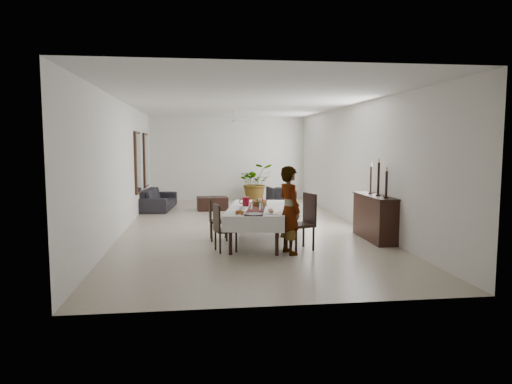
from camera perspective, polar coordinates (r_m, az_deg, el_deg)
name	(u,v)px	position (r m, az deg, el deg)	size (l,w,h in m)	color
floor	(243,226)	(12.05, -1.60, -4.28)	(6.00, 12.00, 0.00)	#B8AC92
ceiling	(243,103)	(11.91, -1.64, 11.06)	(6.00, 12.00, 0.02)	silver
wall_back	(228,158)	(17.85, -3.49, 4.22)	(6.00, 0.02, 3.20)	white
wall_front	(288,187)	(5.94, 3.99, 0.68)	(6.00, 0.02, 3.20)	white
wall_left	(125,166)	(11.96, -16.10, 3.13)	(0.02, 12.00, 3.20)	white
wall_right	(354,165)	(12.52, 12.20, 3.35)	(0.02, 12.00, 3.20)	white
dining_table_top	(257,209)	(9.96, 0.13, -2.12)	(1.03, 2.46, 0.05)	black
table_leg_fl	(230,237)	(8.91, -3.22, -5.60)	(0.07, 0.07, 0.72)	black
table_leg_fr	(277,237)	(8.86, 2.62, -5.67)	(0.07, 0.07, 0.72)	black
table_leg_bl	(241,217)	(11.20, -1.84, -3.20)	(0.07, 0.07, 0.72)	black
table_leg_br	(278,218)	(11.16, 2.79, -3.24)	(0.07, 0.07, 0.72)	black
tablecloth_top	(257,207)	(9.95, 0.13, -1.94)	(1.21, 2.65, 0.01)	silver
tablecloth_drape_left	(230,214)	(10.03, -3.30, -2.75)	(0.01, 2.65, 0.31)	silver
tablecloth_drape_right	(284,214)	(9.96, 3.58, -2.82)	(0.01, 2.65, 0.31)	white
tablecloth_drape_near	(253,225)	(8.68, -0.37, -4.12)	(1.21, 0.01, 0.31)	white
tablecloth_drape_far	(260,206)	(11.28, 0.51, -1.77)	(1.21, 0.01, 0.31)	silver
table_runner	(257,207)	(9.95, 0.13, -1.90)	(0.36, 2.56, 0.00)	#5A2019
red_pitcher	(246,202)	(10.11, -1.27, -1.20)	(0.15, 0.15, 0.21)	maroon
pitcher_handle	(242,202)	(10.12, -1.77, -1.20)	(0.12, 0.12, 0.02)	maroon
wine_glass_near	(261,207)	(9.27, 0.65, -1.95)	(0.07, 0.07, 0.17)	silver
wine_glass_mid	(250,207)	(9.39, -0.69, -1.85)	(0.07, 0.07, 0.17)	white
wine_glass_far	(259,203)	(9.99, 0.44, -1.38)	(0.07, 0.07, 0.17)	white
teacup_right	(270,210)	(9.33, 1.80, -2.26)	(0.09, 0.09, 0.06)	silver
saucer_right	(270,211)	(9.33, 1.80, -2.40)	(0.15, 0.15, 0.01)	white
teacup_left	(241,208)	(9.62, -1.83, -2.00)	(0.09, 0.09, 0.06)	silver
saucer_left	(241,209)	(9.62, -1.83, -2.15)	(0.15, 0.15, 0.01)	silver
plate_near_right	(271,213)	(9.02, 1.94, -2.68)	(0.25, 0.25, 0.02)	white
bread_near_right	(271,212)	(9.02, 1.94, -2.50)	(0.09, 0.09, 0.09)	tan
plate_near_left	(240,212)	(9.22, -2.06, -2.50)	(0.25, 0.25, 0.02)	white
plate_far_left	(244,203)	(10.53, -1.48, -1.43)	(0.25, 0.25, 0.02)	white
serving_tray	(254,214)	(8.89, -0.27, -2.80)	(0.37, 0.37, 0.02)	#38383C
jam_jar_a	(242,213)	(8.87, -1.74, -2.63)	(0.07, 0.07, 0.08)	#974C16
jam_jar_b	(237,212)	(8.94, -2.36, -2.57)	(0.07, 0.07, 0.08)	brown
jam_jar_c	(240,212)	(9.04, -1.97, -2.47)	(0.07, 0.07, 0.08)	brown
fruit_basket	(260,203)	(10.20, 0.50, -1.43)	(0.31, 0.31, 0.10)	brown
fruit_red	(261,200)	(10.21, 0.68, -0.99)	(0.09, 0.09, 0.09)	#A21016
fruit_green	(258,200)	(10.22, 0.28, -0.98)	(0.08, 0.08, 0.08)	#4E7222
fruit_yellow	(260,200)	(10.14, 0.48, -1.03)	(0.09, 0.09, 0.09)	yellow
chair_right_near_seat	(300,225)	(9.36, 5.53, -4.13)	(0.49, 0.49, 0.06)	black
chair_right_near_leg_fl	(313,239)	(9.34, 7.19, -5.85)	(0.05, 0.05, 0.48)	black
chair_right_near_leg_fr	(304,235)	(9.67, 5.96, -5.42)	(0.05, 0.05, 0.48)	black
chair_right_near_leg_bl	(296,241)	(9.14, 5.04, -6.08)	(0.05, 0.05, 0.48)	black
chair_right_near_leg_br	(287,237)	(9.48, 3.86, -5.63)	(0.05, 0.05, 0.48)	black
chair_right_near_back	(310,208)	(9.41, 6.72, -2.03)	(0.49, 0.04, 0.62)	black
chair_right_far_seat	(286,216)	(10.68, 3.82, -3.04)	(0.45, 0.45, 0.05)	black
chair_right_far_leg_fl	(295,228)	(10.55, 4.84, -4.54)	(0.05, 0.05, 0.45)	black
chair_right_far_leg_fr	(294,225)	(10.91, 4.78, -4.19)	(0.05, 0.05, 0.45)	black
chair_right_far_leg_bl	(278,228)	(10.54, 2.82, -4.53)	(0.05, 0.05, 0.45)	black
chair_right_far_leg_br	(278,225)	(10.91, 2.82, -4.18)	(0.05, 0.05, 0.45)	black
chair_right_far_back	(295,203)	(10.65, 4.94, -1.40)	(0.45, 0.04, 0.58)	black
chair_left_near_seat	(226,230)	(9.21, -3.81, -4.80)	(0.41, 0.41, 0.05)	black
chair_left_near_leg_fl	(215,240)	(9.36, -5.09, -6.04)	(0.04, 0.04, 0.40)	black
chair_left_near_leg_fr	(220,244)	(9.05, -4.50, -6.45)	(0.04, 0.04, 0.40)	black
chair_left_near_leg_bl	(231,239)	(9.46, -3.14, -5.90)	(0.04, 0.04, 0.40)	black
chair_left_near_leg_br	(236,242)	(9.15, -2.49, -6.31)	(0.04, 0.04, 0.40)	black
chair_left_near_back	(217,217)	(9.11, -4.94, -3.16)	(0.41, 0.04, 0.52)	black
chair_left_far_seat	(219,221)	(10.30, -4.69, -3.65)	(0.41, 0.41, 0.05)	black
chair_left_far_leg_fl	(211,230)	(10.49, -5.67, -4.73)	(0.04, 0.04, 0.40)	black
chair_left_far_leg_fr	(212,233)	(10.16, -5.55, -5.08)	(0.04, 0.04, 0.40)	black
chair_left_far_leg_bl	(225,229)	(10.51, -3.84, -4.69)	(0.04, 0.04, 0.40)	black
chair_left_far_leg_br	(227,232)	(10.19, -3.67, -5.04)	(0.04, 0.04, 0.40)	black
chair_left_far_back	(210,209)	(10.24, -5.74, -2.13)	(0.41, 0.04, 0.52)	black
woman	(290,210)	(8.95, 4.21, -2.28)	(0.63, 0.41, 1.73)	gray
sideboard_body	(375,218)	(10.64, 14.60, -3.18)	(0.43, 1.63, 0.98)	black
sideboard_top	(375,196)	(10.58, 14.67, -0.47)	(0.48, 1.69, 0.03)	black
candlestick_near_base	(386,198)	(10.03, 15.94, -0.67)	(0.11, 0.11, 0.03)	black
candlestick_near_shaft	(386,184)	(10.00, 15.99, 0.97)	(0.05, 0.05, 0.54)	black
candlestick_near_candle	(387,169)	(9.98, 16.04, 2.77)	(0.04, 0.04, 0.09)	beige
candlestick_mid_base	(378,195)	(10.42, 15.01, -0.40)	(0.11, 0.11, 0.03)	black
candlestick_mid_shaft	(378,179)	(10.39, 15.06, 1.63)	(0.05, 0.05, 0.71)	black
candlestick_mid_candle	(379,161)	(10.37, 15.12, 3.81)	(0.04, 0.04, 0.09)	silver
candlestick_far_base	(371,193)	(10.82, 14.15, -0.14)	(0.11, 0.11, 0.03)	black
candlestick_far_shaft	(371,180)	(10.80, 14.19, 1.52)	(0.05, 0.05, 0.60)	black
candlestick_far_candle	(371,165)	(10.78, 14.23, 3.33)	(0.04, 0.04, 0.09)	white
sofa	(159,199)	(15.47, -12.09, -0.87)	(2.30, 0.90, 0.67)	#242126
armchair	(280,197)	(15.66, 3.01, -0.57)	(0.77, 0.79, 0.72)	#252327
coffee_table	(212,203)	(14.99, -5.47, -1.44)	(0.97, 0.65, 0.43)	black
potted_plant	(256,182)	(17.32, -0.05, 1.23)	(1.28, 1.11, 1.42)	#325722
mirror_frame_near	(138,163)	(14.13, -14.56, 3.58)	(0.06, 1.05, 1.85)	black
mirror_glass_near	(139,163)	(14.13, -14.42, 3.58)	(0.01, 0.90, 1.70)	silver
mirror_frame_far	(146,160)	(16.22, -13.62, 3.89)	(0.06, 1.05, 1.85)	black
mirror_glass_far	(147,160)	(16.21, -13.49, 3.89)	(0.01, 0.90, 1.70)	white
fan_rod	(234,114)	(14.88, -2.77, 9.65)	(0.04, 0.04, 0.20)	silver
fan_hub	(234,121)	(14.87, -2.77, 8.89)	(0.16, 0.16, 0.08)	white
fan_blade_n	(233,121)	(15.22, -2.87, 8.82)	(0.10, 0.55, 0.01)	silver
fan_blade_s	(235,120)	(14.52, -2.66, 8.96)	(0.10, 0.55, 0.01)	silver
fan_blade_e	(245,121)	(14.90, -1.41, 8.88)	(0.55, 0.10, 0.01)	silver
fan_blade_w	(223,121)	(14.84, -4.13, 8.88)	(0.55, 0.10, 0.01)	silver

